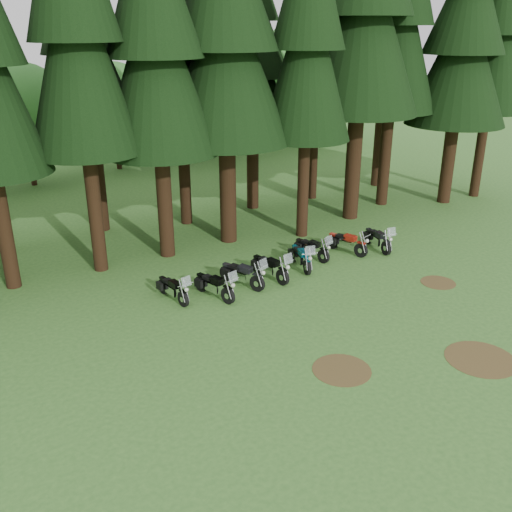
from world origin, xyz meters
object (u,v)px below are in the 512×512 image
(motorcycle_5, at_px, (312,249))
(motorcycle_1, at_px, (214,286))
(motorcycle_6, at_px, (347,243))
(motorcycle_7, at_px, (378,240))
(motorcycle_4, at_px, (301,258))
(motorcycle_2, at_px, (242,275))
(motorcycle_3, at_px, (270,268))
(motorcycle_0, at_px, (173,290))

(motorcycle_5, bearing_deg, motorcycle_1, -178.19)
(motorcycle_6, bearing_deg, motorcycle_7, -31.05)
(motorcycle_4, bearing_deg, motorcycle_2, -159.88)
(motorcycle_4, bearing_deg, motorcycle_7, 14.08)
(motorcycle_4, bearing_deg, motorcycle_3, -156.42)
(motorcycle_0, relative_size, motorcycle_1, 0.93)
(motorcycle_3, xyz_separation_m, motorcycle_4, (1.76, 0.18, -0.02))
(motorcycle_1, relative_size, motorcycle_2, 0.98)
(motorcycle_2, bearing_deg, motorcycle_4, -15.30)
(motorcycle_0, bearing_deg, motorcycle_7, -8.30)
(motorcycle_7, bearing_deg, motorcycle_6, 176.46)
(motorcycle_1, relative_size, motorcycle_3, 0.97)
(motorcycle_3, relative_size, motorcycle_6, 1.05)
(motorcycle_6, height_order, motorcycle_7, motorcycle_7)
(motorcycle_1, xyz_separation_m, motorcycle_4, (4.51, 0.39, -0.00))
(motorcycle_4, height_order, motorcycle_6, motorcycle_4)
(motorcycle_2, distance_m, motorcycle_6, 5.89)
(motorcycle_2, distance_m, motorcycle_7, 7.38)
(motorcycle_2, xyz_separation_m, motorcycle_4, (3.09, 0.12, -0.02))
(motorcycle_2, bearing_deg, motorcycle_0, 153.77)
(motorcycle_5, height_order, motorcycle_7, motorcycle_7)
(motorcycle_1, bearing_deg, motorcycle_6, -7.01)
(motorcycle_6, bearing_deg, motorcycle_2, 169.85)
(motorcycle_0, distance_m, motorcycle_2, 2.86)
(motorcycle_1, relative_size, motorcycle_6, 1.02)
(motorcycle_1, xyz_separation_m, motorcycle_7, (8.80, 0.11, 0.00))
(motorcycle_3, bearing_deg, motorcycle_0, 167.89)
(motorcycle_0, height_order, motorcycle_2, motorcycle_2)
(motorcycle_0, height_order, motorcycle_4, motorcycle_4)
(motorcycle_0, height_order, motorcycle_3, motorcycle_3)
(motorcycle_0, height_order, motorcycle_1, motorcycle_1)
(motorcycle_2, relative_size, motorcycle_5, 1.06)
(motorcycle_5, height_order, motorcycle_6, motorcycle_5)
(motorcycle_1, bearing_deg, motorcycle_3, -7.21)
(motorcycle_2, relative_size, motorcycle_4, 1.04)
(motorcycle_6, bearing_deg, motorcycle_0, 166.02)
(motorcycle_7, bearing_deg, motorcycle_4, -169.51)
(motorcycle_5, relative_size, motorcycle_7, 0.95)
(motorcycle_1, bearing_deg, motorcycle_2, -1.07)
(motorcycle_3, bearing_deg, motorcycle_5, 9.53)
(motorcycle_2, height_order, motorcycle_6, motorcycle_2)
(motorcycle_4, xyz_separation_m, motorcycle_7, (4.29, -0.28, 0.01))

